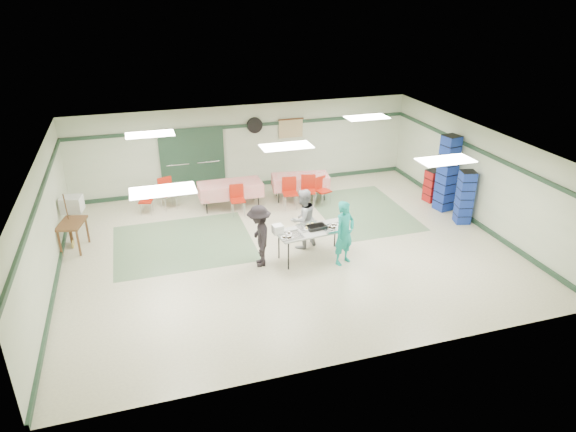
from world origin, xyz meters
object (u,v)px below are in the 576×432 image
object	(u,v)px
chair_b	(290,189)
chair_d	(237,196)
chair_loose_a	(167,190)
office_printer	(72,204)
volunteer_teal	(344,233)
crate_stack_blue_a	(447,173)
crate_stack_blue_b	(465,197)
chair_a	(308,187)
crate_stack_red	(432,186)
chair_loose_b	(146,198)
serving_table	(313,231)
dining_table_b	(230,189)
printer_table	(72,226)
broom	(68,219)
dining_table_a	(300,181)
chair_c	(322,188)
volunteer_dark	(259,236)
volunteer_grey	(303,219)

from	to	relation	value
chair_b	chair_d	bearing A→B (deg)	-171.70
chair_loose_a	office_printer	xyz separation A→B (m)	(-2.48, -1.28, 0.38)
volunteer_teal	chair_loose_a	bearing A→B (deg)	103.96
crate_stack_blue_a	crate_stack_blue_b	xyz separation A→B (m)	(0.00, -0.96, -0.37)
chair_a	chair_loose_a	bearing A→B (deg)	-175.68
volunteer_teal	chair_d	world-z (taller)	volunteer_teal
crate_stack_blue_a	crate_stack_red	distance (m)	0.92
chair_loose_a	crate_stack_blue_b	world-z (taller)	crate_stack_blue_b
chair_loose_b	chair_a	bearing A→B (deg)	5.28
serving_table	chair_b	size ratio (longest dim) A/B	2.00
dining_table_b	chair_loose_a	xyz separation A→B (m)	(-1.83, 0.49, 0.00)
crate_stack_blue_b	printer_table	bearing A→B (deg)	171.64
dining_table_b	crate_stack_red	distance (m)	6.15
chair_a	broom	distance (m)	6.69
dining_table_a	volunteer_teal	bearing A→B (deg)	-84.80
dining_table_a	chair_c	world-z (taller)	chair_c
volunteer_teal	chair_loose_b	world-z (taller)	volunteer_teal
chair_a	chair_loose_a	world-z (taller)	chair_a
broom	dining_table_b	bearing A→B (deg)	26.59
office_printer	serving_table	bearing A→B (deg)	-16.10
dining_table_a	chair_d	bearing A→B (deg)	-156.01
chair_loose_a	chair_loose_b	world-z (taller)	chair_loose_a
chair_c	dining_table_b	bearing A→B (deg)	150.80
dining_table_a	dining_table_b	bearing A→B (deg)	-170.96
broom	chair_loose_a	bearing A→B (deg)	44.91
chair_d	crate_stack_red	world-z (taller)	crate_stack_red
crate_stack_blue_b	broom	bearing A→B (deg)	170.45
dining_table_a	chair_loose_b	bearing A→B (deg)	-174.32
volunteer_dark	printer_table	size ratio (longest dim) A/B	1.55
volunteer_grey	volunteer_teal	bearing A→B (deg)	99.32
dining_table_a	broom	distance (m)	6.72
chair_loose_a	office_printer	world-z (taller)	office_printer
volunteer_dark	chair_c	size ratio (longest dim) A/B	1.82
serving_table	office_printer	xyz separation A→B (m)	(-5.61, 2.89, 0.23)
volunteer_teal	chair_loose_b	distance (m)	6.21
chair_c	chair_loose_b	distance (m)	5.20
chair_c	chair_loose_b	bearing A→B (deg)	153.45
broom	volunteer_grey	bearing A→B (deg)	-7.29
serving_table	crate_stack_blue_b	size ratio (longest dim) A/B	1.22
printer_table	volunteer_grey	bearing A→B (deg)	-1.76
chair_loose_b	crate_stack_blue_a	distance (m)	8.77
chair_a	chair_loose_b	size ratio (longest dim) A/B	1.21
crate_stack_red	office_printer	size ratio (longest dim) A/B	1.94
broom	dining_table_a	bearing A→B (deg)	21.35
volunteer_grey	broom	world-z (taller)	volunteer_grey
volunteer_dark	office_printer	xyz separation A→B (m)	(-4.29, 2.85, 0.19)
crate_stack_red	serving_table	bearing A→B (deg)	-153.97
volunteer_dark	chair_d	size ratio (longest dim) A/B	1.73
serving_table	chair_b	world-z (taller)	chair_b
volunteer_grey	printer_table	distance (m)	5.78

